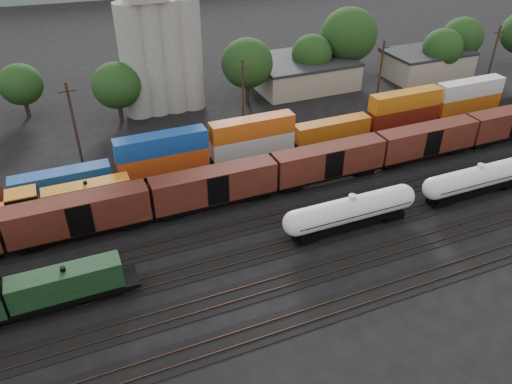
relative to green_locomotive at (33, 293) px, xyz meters
name	(u,v)px	position (x,y,z in m)	size (l,w,h in m)	color
ground	(216,234)	(18.93, 5.00, -2.52)	(600.00, 600.00, 0.00)	black
tracks	(216,234)	(18.93, 5.00, -2.48)	(180.00, 33.20, 0.20)	black
green_locomotive	(33,293)	(0.00, 0.00, 0.00)	(16.68, 2.94, 4.42)	black
tank_car_a	(351,211)	(33.14, 0.00, 0.06)	(16.55, 2.96, 4.34)	silver
tank_car_b	(478,179)	(51.29, 0.00, 0.00)	(16.12, 2.89, 4.22)	silver
orange_locomotive	(63,200)	(3.73, 15.00, -0.16)	(16.48, 2.75, 4.12)	black
boxcar_string	(329,161)	(35.98, 10.00, 0.60)	(169.00, 2.90, 4.20)	black
container_wall	(107,168)	(9.53, 20.00, 0.08)	(165.00, 2.60, 5.80)	black
grain_silo	(159,44)	(22.21, 41.00, 8.73)	(13.40, 5.00, 29.00)	gray
industrial_sheds	(185,95)	(25.55, 40.25, 0.04)	(119.38, 17.26, 5.10)	#9E937F
tree_band	(106,75)	(13.30, 41.47, 4.77)	(163.08, 22.13, 14.11)	black
utility_poles	(163,110)	(18.93, 27.00, 3.69)	(122.20, 0.36, 12.00)	black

